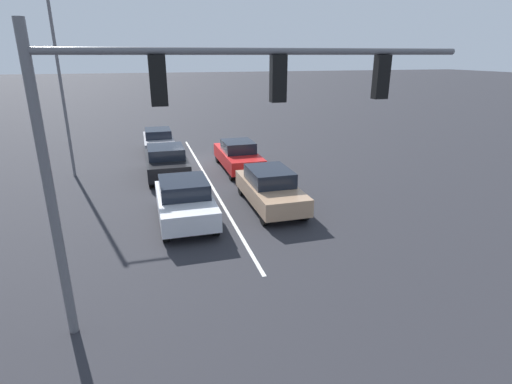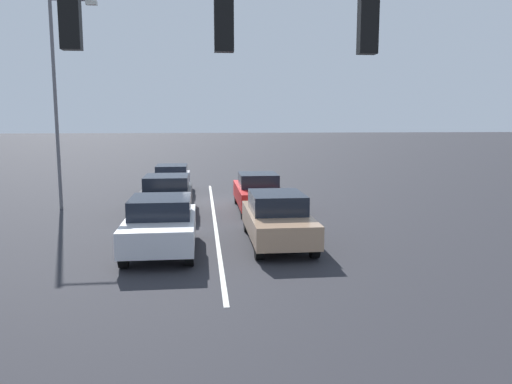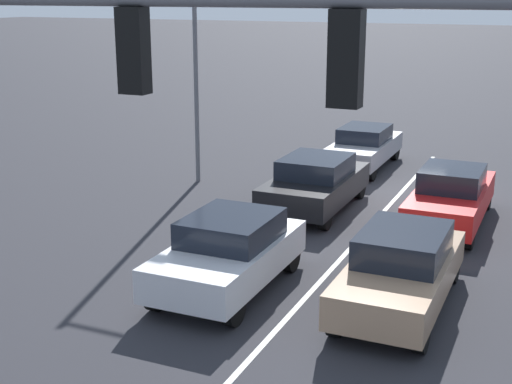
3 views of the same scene
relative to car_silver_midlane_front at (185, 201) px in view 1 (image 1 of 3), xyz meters
The scene contains 9 objects.
ground_plane 8.25m from the car_silver_midlane_front, 101.42° to the right, with size 240.00×240.00×0.00m, color #28282D.
lane_stripe_left_divider 5.10m from the car_silver_midlane_front, 108.83° to the right, with size 0.12×18.56×0.01m, color silver.
car_silver_midlane_front is the anchor object (origin of this frame).
car_tan_leftlane_front 3.48m from the car_silver_midlane_front, behind, with size 1.77×4.47×1.53m.
car_red_leftlane_second 7.09m from the car_silver_midlane_front, 119.30° to the right, with size 1.73×4.65×1.54m.
car_black_midlane_second 6.01m from the car_silver_midlane_front, 87.81° to the right, with size 1.95×4.32×1.51m.
car_gray_midlane_third 11.40m from the car_silver_midlane_front, 88.32° to the right, with size 1.72×4.48×1.44m.
traffic_signal_gantry 6.73m from the car_silver_midlane_front, 88.19° to the left, with size 9.03×0.37×6.40m.
street_lamp_right_shoulder 9.60m from the car_silver_midlane_front, 58.52° to the right, with size 1.90×0.24×8.60m.
Camera 1 is at (2.88, 21.72, 5.79)m, focal length 28.00 mm.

